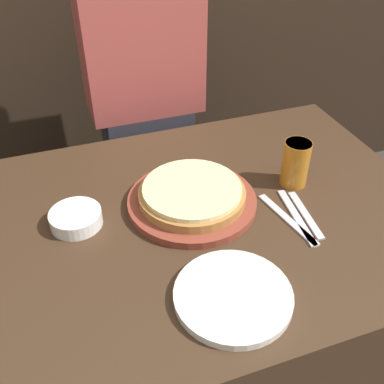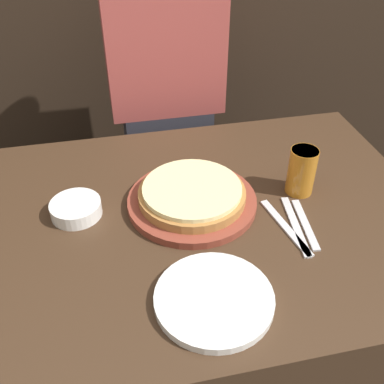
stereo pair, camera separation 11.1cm
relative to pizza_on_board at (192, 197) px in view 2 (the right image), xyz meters
The scene contains 10 objects.
ground_plane 0.75m from the pizza_on_board, 77.02° to the right, with size 12.00×12.00×0.00m, color #38332D.
dining_table 0.39m from the pizza_on_board, 77.02° to the right, with size 1.16×0.85×0.73m.
pizza_on_board is the anchor object (origin of this frame).
beer_glass 0.29m from the pizza_on_board, ahead, with size 0.07×0.07×0.13m.
dinner_plate 0.31m from the pizza_on_board, 94.13° to the right, with size 0.24×0.24×0.02m.
side_bowl 0.29m from the pizza_on_board, behind, with size 0.12×0.12×0.04m.
fork 0.24m from the pizza_on_board, 33.74° to the right, with size 0.05×0.21×0.00m.
dinner_knife 0.26m from the pizza_on_board, 30.67° to the right, with size 0.04×0.21×0.00m.
spoon 0.28m from the pizza_on_board, 28.07° to the right, with size 0.04×0.18×0.00m.
diner_person 0.60m from the pizza_on_board, 86.83° to the left, with size 0.38×0.20×1.30m.
Camera 2 is at (-0.20, -0.81, 1.45)m, focal length 42.00 mm.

